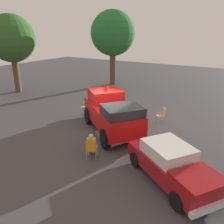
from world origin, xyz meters
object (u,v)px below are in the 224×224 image
object	(u,v)px
oak_tree_right	(11,39)
spectator_seated	(92,145)
lawn_chair_spare	(162,114)
classic_hot_rod	(173,164)
lawn_chair_near_truck	(91,148)
vintage_fire_truck	(111,112)
oak_tree_distant	(113,34)

from	to	relation	value
oak_tree_right	spectator_seated	bearing A→B (deg)	-24.97
lawn_chair_spare	classic_hot_rod	bearing A→B (deg)	-66.92
lawn_chair_near_truck	oak_tree_right	bearing A→B (deg)	154.73
lawn_chair_spare	spectator_seated	size ratio (longest dim) A/B	0.79
vintage_fire_truck	lawn_chair_near_truck	world-z (taller)	vintage_fire_truck
spectator_seated	oak_tree_right	bearing A→B (deg)	155.03
classic_hot_rod	spectator_seated	distance (m)	3.81
vintage_fire_truck	spectator_seated	xyz separation A→B (m)	(0.91, -3.19, -0.50)
spectator_seated	vintage_fire_truck	bearing A→B (deg)	105.90
vintage_fire_truck	lawn_chair_spare	world-z (taller)	vintage_fire_truck
classic_hot_rod	lawn_chair_near_truck	bearing A→B (deg)	-174.19
vintage_fire_truck	lawn_chair_spare	bearing A→B (deg)	51.85
lawn_chair_near_truck	oak_tree_distant	bearing A→B (deg)	117.55
lawn_chair_spare	oak_tree_distant	bearing A→B (deg)	137.07
classic_hot_rod	oak_tree_distant	world-z (taller)	oak_tree_distant
spectator_seated	oak_tree_distant	xyz separation A→B (m)	(-7.39, 14.16, 4.75)
spectator_seated	oak_tree_right	distance (m)	15.67
lawn_chair_spare	spectator_seated	world-z (taller)	spectator_seated
oak_tree_distant	lawn_chair_spare	bearing A→B (deg)	-42.93
vintage_fire_truck	oak_tree_right	distance (m)	13.68
vintage_fire_truck	lawn_chair_spare	xyz separation A→B (m)	(2.24, 2.86, -0.61)
lawn_chair_spare	oak_tree_right	xyz separation A→B (m)	(-14.99, 0.31, 4.43)
spectator_seated	oak_tree_right	size ratio (longest dim) A/B	0.18
vintage_fire_truck	classic_hot_rod	world-z (taller)	vintage_fire_truck
lawn_chair_near_truck	oak_tree_right	distance (m)	15.80
classic_hot_rod	spectator_seated	bearing A→B (deg)	-176.04
vintage_fire_truck	spectator_seated	distance (m)	3.36
oak_tree_distant	spectator_seated	bearing A→B (deg)	-62.45
vintage_fire_truck	oak_tree_right	bearing A→B (deg)	166.04
vintage_fire_truck	lawn_chair_near_truck	xyz separation A→B (m)	(0.97, -3.31, -0.61)
classic_hot_rod	spectator_seated	world-z (taller)	classic_hot_rod
oak_tree_right	lawn_chair_spare	bearing A→B (deg)	-1.20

